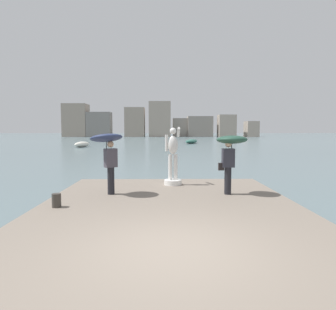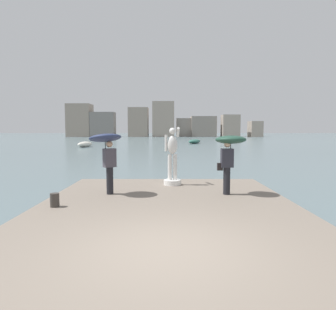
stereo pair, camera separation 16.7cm
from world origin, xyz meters
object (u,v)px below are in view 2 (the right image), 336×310
mooring_bollard (55,200)px  boat_far (86,144)px  statue_white_figure (173,162)px  boat_near (195,141)px  onlooker_left (107,146)px  onlooker_right (230,148)px

mooring_bollard → boat_far: size_ratio=0.10×
mooring_bollard → statue_white_figure: bearing=46.5°
boat_near → statue_white_figure: bearing=-95.9°
onlooker_left → onlooker_right: (3.94, 0.00, -0.04)m
onlooker_left → boat_near: size_ratio=0.37×
statue_white_figure → boat_near: bearing=84.1°
mooring_bollard → boat_near: 49.91m
onlooker_left → mooring_bollard: (-1.10, -1.66, -1.37)m
mooring_bollard → onlooker_left: bearing=56.6°
onlooker_left → boat_far: onlooker_left is taller
boat_near → boat_far: (-16.99, -12.47, 0.02)m
onlooker_right → boat_near: (2.96, 47.61, -1.53)m
onlooker_right → mooring_bollard: size_ratio=5.18×
statue_white_figure → onlooker_left: bearing=-140.8°
mooring_bollard → boat_far: boat_far is taller
statue_white_figure → boat_near: (4.76, 45.87, -0.89)m
onlooker_left → statue_white_figure: bearing=39.2°
onlooker_right → mooring_bollard: bearing=-161.7°
statue_white_figure → onlooker_right: bearing=-44.0°
onlooker_left → boat_far: size_ratio=0.55×
onlooker_left → boat_near: bearing=81.8°
onlooker_left → mooring_bollard: bearing=-123.4°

